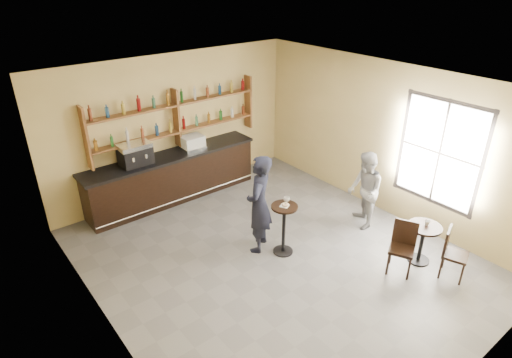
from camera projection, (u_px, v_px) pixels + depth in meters
floor at (274, 257)px, 7.91m from camera, size 7.00×7.00×0.00m
ceiling at (279, 86)px, 6.47m from camera, size 7.00×7.00×0.00m
wall_back at (175, 126)px, 9.63m from camera, size 7.00×0.00×7.00m
wall_front at (483, 292)px, 4.75m from camera, size 7.00×0.00×7.00m
wall_left at (101, 246)px, 5.52m from camera, size 0.00×7.00×7.00m
wall_right at (385, 140)px, 8.86m from camera, size 0.00×7.00×7.00m
window_pane at (440, 153)px, 7.97m from camera, size 0.00×2.00×2.00m
window_frame at (439, 153)px, 7.97m from camera, size 0.04×1.70×2.10m
shelf_unit at (177, 118)px, 9.45m from camera, size 4.00×0.26×1.40m
liquor_bottles at (176, 111)px, 9.37m from camera, size 3.68×0.10×1.00m
bar_counter at (173, 177)px, 9.68m from camera, size 4.04×0.79×1.09m
espresso_machine at (135, 154)px, 8.88m from camera, size 0.67×0.44×0.46m
pastry_case at (192, 142)px, 9.68m from camera, size 0.54×0.45×0.30m
pedestal_table at (284, 229)px, 7.85m from camera, size 0.56×0.56×1.00m
napkin at (285, 206)px, 7.62m from camera, size 0.20×0.20×0.00m
donut at (285, 205)px, 7.61m from camera, size 0.15×0.15×0.05m
cup_pedestal at (287, 199)px, 7.75m from camera, size 0.15×0.15×0.09m
man_main at (259, 204)px, 7.77m from camera, size 0.83×0.78×1.90m
cafe_table at (421, 244)px, 7.67m from camera, size 0.60×0.60×0.75m
cup_cafe at (427, 223)px, 7.51m from camera, size 0.10×0.10×0.09m
chair_west at (402, 249)px, 7.35m from camera, size 0.55×0.55×0.95m
chair_south at (456, 255)px, 7.24m from camera, size 0.51×0.51×0.91m
patron_second at (365, 191)px, 8.55m from camera, size 0.95×0.99×1.61m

